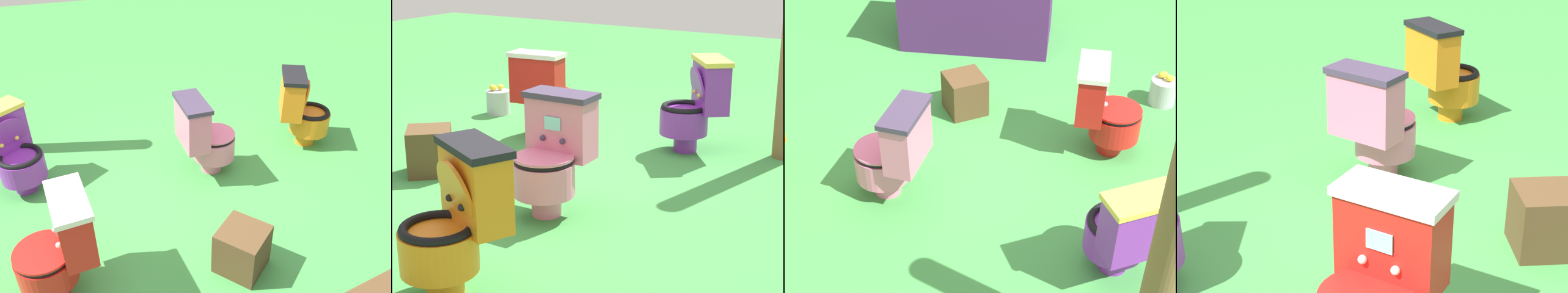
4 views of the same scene
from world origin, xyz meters
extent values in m
plane|color=#429947|center=(0.00, 0.00, 0.00)|extent=(14.00, 14.00, 0.00)
cylinder|color=pink|center=(-0.59, -0.64, 0.07)|extent=(0.18, 0.18, 0.14)
cylinder|color=pink|center=(-0.61, -0.64, 0.24)|extent=(0.38, 0.38, 0.20)
torus|color=black|center=(-0.61, -0.64, 0.35)|extent=(0.36, 0.36, 0.04)
cylinder|color=#3F334C|center=(-0.61, -0.64, 0.30)|extent=(0.25, 0.25, 0.01)
cube|color=pink|center=(-0.41, -0.64, 0.51)|extent=(0.20, 0.41, 0.37)
cube|color=#3F334C|center=(-0.41, -0.64, 0.71)|extent=(0.22, 0.44, 0.04)
cube|color=#8CE0E5|center=(-0.52, -0.64, 0.56)|extent=(0.01, 0.11, 0.08)
cylinder|color=pink|center=(-0.61, -0.64, 0.37)|extent=(0.37, 0.37, 0.02)
sphere|color=#3F334C|center=(-0.52, -0.71, 0.46)|extent=(0.04, 0.04, 0.04)
sphere|color=#3F334C|center=(-0.52, -0.57, 0.46)|extent=(0.04, 0.04, 0.04)
cylinder|color=purple|center=(1.00, -0.84, 0.07)|extent=(0.25, 0.25, 0.14)
cylinder|color=purple|center=(0.99, -0.83, 0.24)|extent=(0.52, 0.52, 0.20)
torus|color=black|center=(0.99, -0.83, 0.35)|extent=(0.50, 0.50, 0.04)
cylinder|color=#EACC4C|center=(0.99, -0.83, 0.30)|extent=(0.34, 0.34, 0.01)
cube|color=purple|center=(1.11, -0.99, 0.51)|extent=(0.44, 0.40, 0.37)
cube|color=#EACC4C|center=(1.11, -0.99, 0.71)|extent=(0.47, 0.43, 0.04)
cube|color=#8CE0E5|center=(1.05, -0.91, 0.56)|extent=(0.09, 0.07, 0.08)
cylinder|color=purple|center=(1.05, -0.91, 0.49)|extent=(0.33, 0.28, 0.35)
sphere|color=#EACC4C|center=(0.99, -0.95, 0.46)|extent=(0.04, 0.04, 0.04)
sphere|color=#EACC4C|center=(1.10, -0.86, 0.46)|extent=(0.04, 0.04, 0.04)
cylinder|color=red|center=(0.80, 0.31, 0.07)|extent=(0.20, 0.20, 0.14)
cylinder|color=red|center=(0.82, 0.31, 0.24)|extent=(0.41, 0.41, 0.20)
torus|color=black|center=(0.82, 0.31, 0.35)|extent=(0.39, 0.39, 0.04)
cylinder|color=white|center=(0.82, 0.31, 0.30)|extent=(0.27, 0.27, 0.01)
cube|color=red|center=(0.62, 0.29, 0.51)|extent=(0.24, 0.43, 0.37)
cube|color=white|center=(0.62, 0.29, 0.71)|extent=(0.26, 0.46, 0.04)
cube|color=#8CE0E5|center=(0.72, 0.30, 0.56)|extent=(0.02, 0.11, 0.08)
cylinder|color=red|center=(0.82, 0.31, 0.37)|extent=(0.40, 0.40, 0.02)
sphere|color=white|center=(0.72, 0.37, 0.46)|extent=(0.04, 0.04, 0.04)
sphere|color=white|center=(0.74, 0.23, 0.46)|extent=(0.04, 0.04, 0.04)
cube|color=#4C2360|center=(-0.72, 1.75, 0.37)|extent=(1.51, 1.02, 0.74)
cylinder|color=brown|center=(1.25, -1.55, 0.84)|extent=(0.18, 0.18, 1.68)
cube|color=brown|center=(-0.41, 0.48, 0.16)|extent=(0.42, 0.42, 0.33)
cylinder|color=#B7B7BF|center=(1.12, 1.10, 0.11)|extent=(0.22, 0.22, 0.22)
ellipsoid|color=yellow|center=(1.10, 1.15, 0.25)|extent=(0.07, 0.05, 0.05)
ellipsoid|color=yellow|center=(1.09, 1.13, 0.25)|extent=(0.07, 0.05, 0.05)
ellipsoid|color=yellow|center=(1.16, 1.10, 0.25)|extent=(0.07, 0.05, 0.05)
camera|label=1|loc=(0.48, 2.26, 2.29)|focal=38.61mm
camera|label=2|loc=(-3.74, -2.86, 1.66)|focal=63.01mm
camera|label=3|loc=(1.04, -3.56, 2.92)|focal=57.35mm
camera|label=4|loc=(2.39, 1.52, 1.89)|focal=61.52mm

